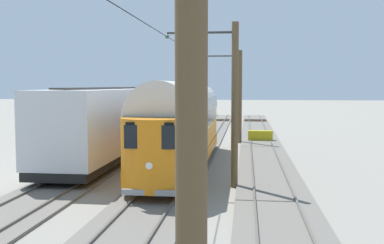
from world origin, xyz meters
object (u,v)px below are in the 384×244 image
Objects in this scene: catenary_pole_foreground at (239,95)px; catenary_pole_mid_near at (233,102)px; catenary_pole_mid_far at (181,160)px; track_end_bumper at (260,136)px; boxcar_adjacent at (105,123)px; vintage_streetcar at (182,123)px.

catenary_pole_foreground and catenary_pole_mid_near have the same top height.
catenary_pole_foreground is 1.00× the size of catenary_pole_mid_far.
catenary_pole_mid_near is 15.88m from track_end_bumper.
boxcar_adjacent is 2.01× the size of catenary_pole_foreground.
catenary_pole_foreground reaches higher than track_end_bumper.
catenary_pole_mid_far is at bearing 90.00° from catenary_pole_foreground.
catenary_pole_foreground is 14.44m from catenary_pole_mid_near.
catenary_pole_foreground is (-2.65, -10.08, 1.23)m from vintage_streetcar.
vintage_streetcar is at bearing 172.07° from boxcar_adjacent.
boxcar_adjacent is 8.57m from catenary_pole_mid_near.
boxcar_adjacent is at bearing 51.28° from track_end_bumper.
vintage_streetcar is at bearing 69.20° from track_end_bumper.
catenary_pole_mid_near reaches higher than boxcar_adjacent.
catenary_pole_foreground is at bearing -125.91° from boxcar_adjacent.
vintage_streetcar is 8.85× the size of track_end_bumper.
catenary_pole_foreground is at bearing -90.00° from catenary_pole_mid_near.
catenary_pole_mid_far is 30.14m from track_end_bumper.
vintage_streetcar is at bearing 75.29° from catenary_pole_foreground.
catenary_pole_mid_near is 14.44m from catenary_pole_mid_far.
vintage_streetcar is 2.40× the size of catenary_pole_mid_near.
boxcar_adjacent is at bearing 54.09° from catenary_pole_foreground.
vintage_streetcar is 5.24m from catenary_pole_mid_near.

